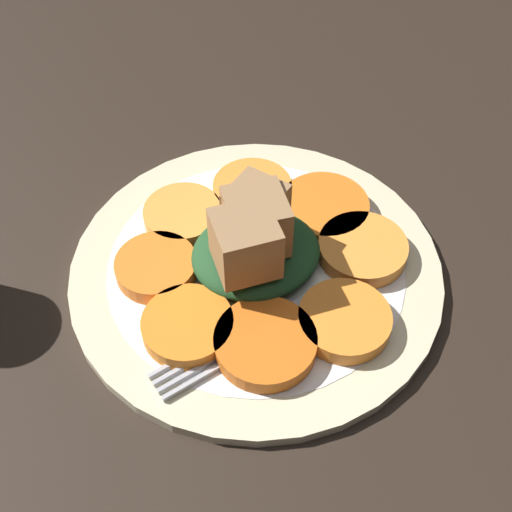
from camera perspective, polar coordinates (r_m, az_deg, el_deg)
name	(u,v)px	position (r cm, az deg, el deg)	size (l,w,h in cm)	color
table_slab	(256,280)	(52.19, 0.00, -2.19)	(120.00, 120.00, 2.00)	black
plate	(256,269)	(51.00, 0.00, -1.14)	(29.32, 29.32, 1.05)	beige
carrot_slice_0	(265,343)	(45.49, 0.83, -7.74)	(7.32, 7.32, 1.35)	orange
carrot_slice_1	(344,320)	(46.97, 7.87, -5.68)	(6.77, 6.77, 1.35)	orange
carrot_slice_2	(362,249)	(51.38, 9.44, 0.63)	(7.07, 7.07, 1.35)	orange
carrot_slice_3	(324,208)	(54.02, 6.05, 4.26)	(7.49, 7.49, 1.35)	orange
carrot_slice_4	(252,190)	(55.27, -0.33, 5.90)	(6.76, 6.76, 1.35)	orange
carrot_slice_5	(183,215)	(53.51, -6.51, 3.63)	(6.49, 6.49, 1.35)	#F99539
carrot_slice_6	(156,267)	(50.11, -8.85, -0.96)	(6.34, 6.34, 1.35)	orange
carrot_slice_7	(188,326)	(46.53, -6.08, -6.18)	(6.64, 6.64, 1.35)	orange
center_pile	(254,241)	(48.11, -0.18, 1.32)	(10.10, 9.09, 7.08)	#1E4723
fork	(261,328)	(46.71, 0.44, -6.46)	(18.21, 5.17, 0.40)	#B2B2B7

